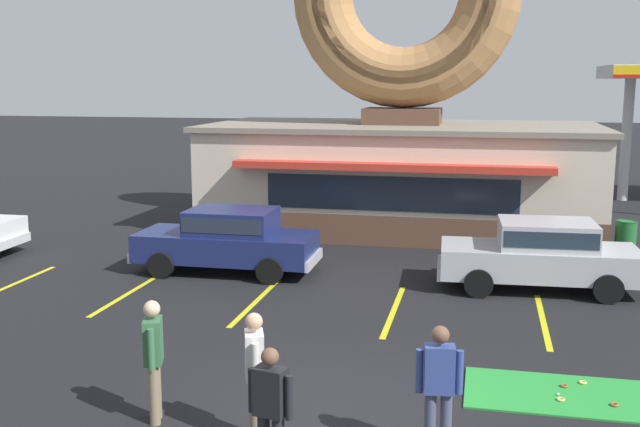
% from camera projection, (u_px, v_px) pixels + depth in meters
% --- Properties ---
extents(ground_plane, '(160.00, 160.00, 0.00)m').
position_uv_depth(ground_plane, '(330.00, 411.00, 10.87)').
color(ground_plane, black).
extents(donut_shop_building, '(12.30, 6.75, 10.96)m').
position_uv_depth(donut_shop_building, '(403.00, 112.00, 23.73)').
color(donut_shop_building, brown).
rests_on(donut_shop_building, ground).
extents(putting_mat, '(4.57, 1.58, 0.03)m').
position_uv_depth(putting_mat, '(619.00, 399.00, 11.23)').
color(putting_mat, green).
rests_on(putting_mat, ground).
extents(mini_donut_near_right, '(0.13, 0.13, 0.04)m').
position_uv_depth(mini_donut_near_right, '(614.00, 405.00, 10.98)').
color(mini_donut_near_right, brown).
rests_on(mini_donut_near_right, putting_mat).
extents(mini_donut_mid_left, '(0.13, 0.13, 0.04)m').
position_uv_depth(mini_donut_mid_left, '(564.00, 386.00, 11.65)').
color(mini_donut_mid_left, brown).
rests_on(mini_donut_mid_left, putting_mat).
extents(mini_donut_far_left, '(0.13, 0.13, 0.04)m').
position_uv_depth(mini_donut_far_left, '(561.00, 399.00, 11.15)').
color(mini_donut_far_left, '#E5C666').
rests_on(mini_donut_far_left, putting_mat).
extents(mini_donut_far_centre, '(0.13, 0.13, 0.04)m').
position_uv_depth(mini_donut_far_centre, '(583.00, 382.00, 11.78)').
color(mini_donut_far_centre, '#E5C666').
rests_on(mini_donut_far_centre, putting_mat).
extents(golf_ball, '(0.04, 0.04, 0.04)m').
position_uv_depth(golf_ball, '(558.00, 394.00, 11.33)').
color(golf_ball, white).
rests_on(golf_ball, putting_mat).
extents(car_navy, '(4.58, 2.01, 1.60)m').
position_uv_depth(car_navy, '(228.00, 238.00, 18.59)').
color(car_navy, navy).
rests_on(car_navy, ground).
extents(car_silver, '(4.64, 2.14, 1.60)m').
position_uv_depth(car_silver, '(541.00, 252.00, 17.03)').
color(car_silver, '#B2B5BA').
rests_on(car_silver, ground).
extents(pedestrian_blue_sweater_man, '(0.36, 0.57, 1.77)m').
position_uv_depth(pedestrian_blue_sweater_man, '(255.00, 370.00, 9.83)').
color(pedestrian_blue_sweater_man, '#7F7056').
rests_on(pedestrian_blue_sweater_man, ground).
extents(pedestrian_hooded_kid, '(0.58, 0.32, 1.64)m').
position_uv_depth(pedestrian_hooded_kid, '(271.00, 407.00, 8.90)').
color(pedestrian_hooded_kid, '#232328').
rests_on(pedestrian_hooded_kid, ground).
extents(pedestrian_leather_jacket_man, '(0.59, 0.29, 1.72)m').
position_uv_depth(pedestrian_leather_jacket_man, '(439.00, 384.00, 9.45)').
color(pedestrian_leather_jacket_man, '#474C66').
rests_on(pedestrian_leather_jacket_man, ground).
extents(pedestrian_clipboard_woman, '(0.35, 0.57, 1.76)m').
position_uv_depth(pedestrian_clipboard_woman, '(154.00, 355.00, 10.39)').
color(pedestrian_clipboard_woman, '#7F7056').
rests_on(pedestrian_clipboard_woman, ground).
extents(trash_bin, '(0.57, 0.57, 0.97)m').
position_uv_depth(trash_bin, '(625.00, 238.00, 20.43)').
color(trash_bin, '#1E662D').
rests_on(trash_bin, ground).
extents(parking_stripe_far_left, '(0.12, 3.60, 0.01)m').
position_uv_depth(parking_stripe_far_left, '(11.00, 285.00, 17.51)').
color(parking_stripe_far_left, yellow).
rests_on(parking_stripe_far_left, ground).
extents(parking_stripe_left, '(0.12, 3.60, 0.01)m').
position_uv_depth(parking_stripe_left, '(129.00, 293.00, 16.87)').
color(parking_stripe_left, yellow).
rests_on(parking_stripe_left, ground).
extents(parking_stripe_mid_left, '(0.12, 3.60, 0.01)m').
position_uv_depth(parking_stripe_mid_left, '(256.00, 301.00, 16.24)').
color(parking_stripe_mid_left, yellow).
rests_on(parking_stripe_mid_left, ground).
extents(parking_stripe_centre, '(0.12, 3.60, 0.01)m').
position_uv_depth(parking_stripe_centre, '(394.00, 310.00, 15.61)').
color(parking_stripe_centre, yellow).
rests_on(parking_stripe_centre, ground).
extents(parking_stripe_mid_right, '(0.12, 3.60, 0.01)m').
position_uv_depth(parking_stripe_mid_right, '(543.00, 320.00, 14.97)').
color(parking_stripe_mid_right, yellow).
rests_on(parking_stripe_mid_right, ground).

